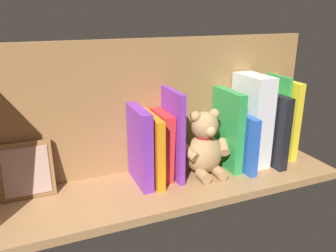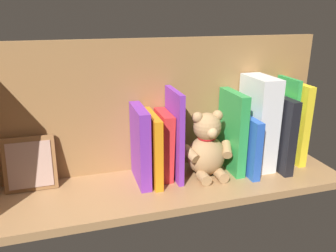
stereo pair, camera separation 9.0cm
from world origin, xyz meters
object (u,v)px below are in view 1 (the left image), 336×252
(dictionary_thick_white, at_px, (251,120))
(book_0, at_px, (284,119))
(picture_frame_leaning, at_px, (26,171))
(teddy_bear, at_px, (204,146))

(dictionary_thick_white, bearing_deg, book_0, -177.53)
(book_0, relative_size, picture_frame_leaning, 1.73)
(dictionary_thick_white, bearing_deg, teddy_bear, 5.58)
(book_0, bearing_deg, picture_frame_leaning, -2.68)
(book_0, distance_m, teddy_bear, 0.30)
(dictionary_thick_white, distance_m, teddy_bear, 0.18)
(teddy_bear, bearing_deg, dictionary_thick_white, -175.02)
(book_0, xyz_separation_m, teddy_bear, (0.30, 0.02, -0.04))
(teddy_bear, xyz_separation_m, picture_frame_leaning, (0.48, -0.06, -0.01))
(book_0, distance_m, picture_frame_leaning, 0.78)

